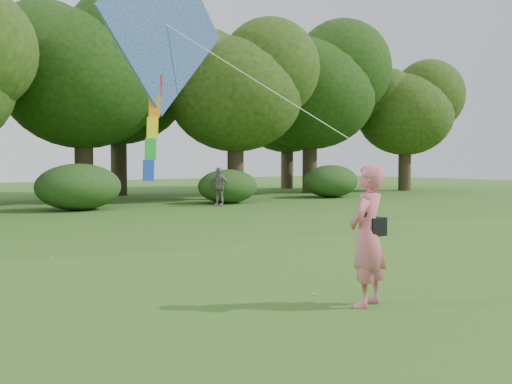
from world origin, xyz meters
TOP-DOWN VIEW (x-y plane):
  - ground at (0.00, 0.00)m, footprint 100.00×100.00m
  - man_kite_flyer at (-0.55, -0.58)m, footprint 0.84×0.69m
  - bystander_right at (8.70, 16.26)m, footprint 0.86×1.07m
  - crossbody_bag at (-0.44, -0.61)m, footprint 0.43×0.20m
  - flying_kite at (-3.27, 0.31)m, footprint 4.05×1.34m
  - tree_line at (1.67, 22.88)m, footprint 54.70×15.30m
  - fallen_leaves at (-0.35, 2.39)m, footprint 11.39×11.89m

SIDE VIEW (x-z plane):
  - ground at x=0.00m, z-range 0.00..0.00m
  - fallen_leaves at x=-0.35m, z-range 0.00..0.01m
  - bystander_right at x=8.70m, z-range 0.00..1.69m
  - man_kite_flyer at x=-0.55m, z-range 0.00..1.99m
  - crossbody_bag at x=-0.44m, z-range 0.75..1.50m
  - flying_kite at x=-3.27m, z-range 2.15..5.21m
  - tree_line at x=1.67m, z-range 0.86..10.35m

